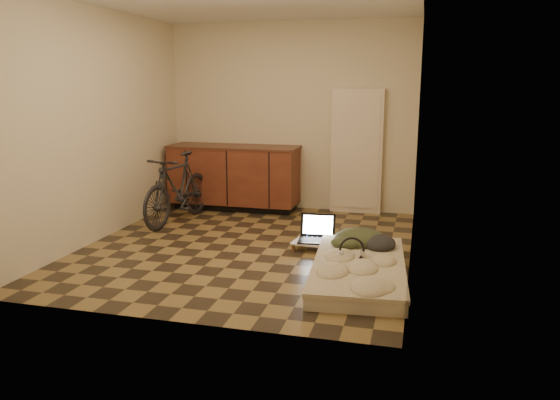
% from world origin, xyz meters
% --- Properties ---
extents(room_shell, '(3.50, 4.00, 2.60)m').
position_xyz_m(room_shell, '(0.00, 0.00, 1.30)').
color(room_shell, brown).
rests_on(room_shell, ground).
extents(cabinets, '(1.84, 0.62, 0.91)m').
position_xyz_m(cabinets, '(-0.75, 1.70, 0.47)').
color(cabinets, black).
rests_on(cabinets, ground).
extents(appliance_panel, '(0.70, 0.10, 1.70)m').
position_xyz_m(appliance_panel, '(0.95, 1.94, 0.85)').
color(appliance_panel, beige).
rests_on(appliance_panel, ground).
extents(bicycle, '(0.65, 1.58, 0.99)m').
position_xyz_m(bicycle, '(-1.20, 0.78, 0.50)').
color(bicycle, black).
rests_on(bicycle, ground).
extents(futon, '(0.97, 1.81, 0.15)m').
position_xyz_m(futon, '(1.30, -0.67, 0.08)').
color(futon, beige).
rests_on(futon, ground).
extents(clothing_pile, '(0.61, 0.52, 0.23)m').
position_xyz_m(clothing_pile, '(1.29, -0.09, 0.26)').
color(clothing_pile, '#2F3720').
rests_on(clothing_pile, futon).
extents(headphones, '(0.32, 0.30, 0.18)m').
position_xyz_m(headphones, '(1.22, -0.57, 0.24)').
color(headphones, black).
rests_on(headphones, futon).
extents(lap_desk, '(0.61, 0.43, 0.10)m').
position_xyz_m(lap_desk, '(0.80, 0.07, 0.08)').
color(lap_desk, brown).
rests_on(lap_desk, ground).
extents(laptop, '(0.41, 0.38, 0.26)m').
position_xyz_m(laptop, '(0.75, 0.11, 0.15)').
color(laptop, black).
rests_on(laptop, lap_desk).
extents(mouse, '(0.09, 0.12, 0.04)m').
position_xyz_m(mouse, '(0.98, -0.01, 0.11)').
color(mouse, white).
rests_on(mouse, lap_desk).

